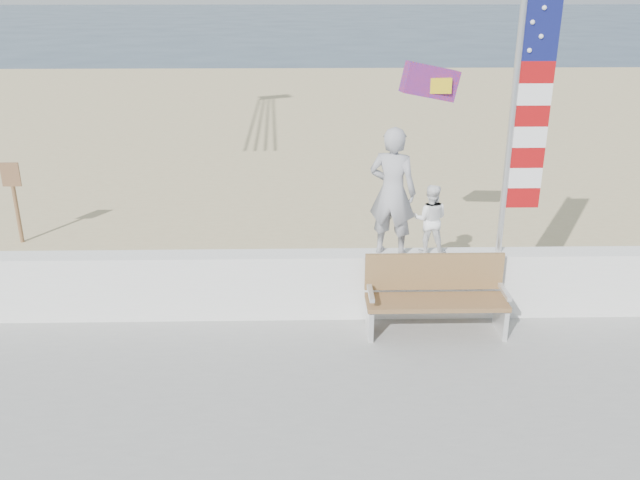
# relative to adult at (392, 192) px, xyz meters

# --- Properties ---
(ground) EXTENTS (220.00, 220.00, 0.00)m
(ground) POSITION_rel_adult_xyz_m (-1.13, -2.00, -1.93)
(ground) COLOR #293C52
(ground) RESTS_ON ground
(sand) EXTENTS (90.00, 40.00, 0.08)m
(sand) POSITION_rel_adult_xyz_m (-1.13, 7.00, -1.89)
(sand) COLOR #C9B686
(sand) RESTS_ON ground
(seawall) EXTENTS (30.00, 0.35, 0.90)m
(seawall) POSITION_rel_adult_xyz_m (-1.13, 0.00, -1.30)
(seawall) COLOR white
(seawall) RESTS_ON boardwalk
(adult) EXTENTS (0.73, 0.61, 1.69)m
(adult) POSITION_rel_adult_xyz_m (0.00, 0.00, 0.00)
(adult) COLOR #9C9CA2
(adult) RESTS_ON seawall
(child) EXTENTS (0.52, 0.44, 0.94)m
(child) POSITION_rel_adult_xyz_m (0.51, 0.00, -0.38)
(child) COLOR white
(child) RESTS_ON seawall
(bench) EXTENTS (1.80, 0.57, 1.00)m
(bench) POSITION_rel_adult_xyz_m (0.55, -0.45, -1.24)
(bench) COLOR olive
(bench) RESTS_ON boardwalk
(flag) EXTENTS (0.50, 0.08, 3.50)m
(flag) POSITION_rel_adult_xyz_m (1.57, -0.00, 1.07)
(flag) COLOR silver
(flag) RESTS_ON seawall
(parafoil_kite) EXTENTS (0.93, 0.40, 0.62)m
(parafoil_kite) POSITION_rel_adult_xyz_m (0.79, 2.01, 1.09)
(parafoil_kite) COLOR red
(parafoil_kite) RESTS_ON ground
(sign) EXTENTS (0.32, 0.07, 1.46)m
(sign) POSITION_rel_adult_xyz_m (-6.17, 3.05, -0.98)
(sign) COLOR brown
(sign) RESTS_ON sand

